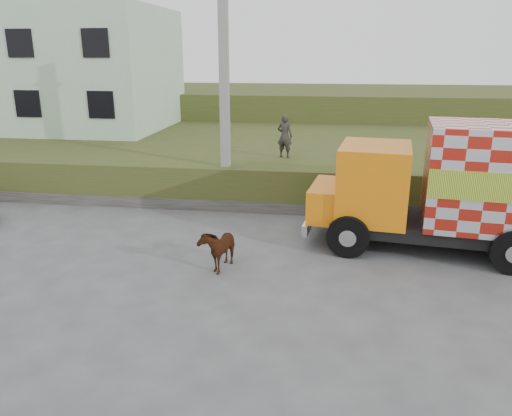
% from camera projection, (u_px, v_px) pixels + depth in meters
% --- Properties ---
extents(ground, '(120.00, 120.00, 0.00)m').
position_uv_depth(ground, '(229.00, 258.00, 13.48)').
color(ground, '#474749').
rests_on(ground, ground).
extents(embankment, '(40.00, 12.00, 1.50)m').
position_uv_depth(embankment, '(271.00, 157.00, 22.70)').
color(embankment, '#2F4A18').
rests_on(embankment, ground).
extents(embankment_far, '(40.00, 12.00, 3.00)m').
position_uv_depth(embankment_far, '(292.00, 111.00, 33.81)').
color(embankment_far, '#2F4A18').
rests_on(embankment_far, ground).
extents(retaining_strip, '(16.00, 0.50, 0.40)m').
position_uv_depth(retaining_strip, '(197.00, 203.00, 17.66)').
color(retaining_strip, '#595651').
rests_on(retaining_strip, ground).
extents(building, '(10.00, 8.00, 6.00)m').
position_uv_depth(building, '(69.00, 69.00, 25.92)').
color(building, '#AECCB2').
rests_on(building, embankment).
extents(utility_pole, '(1.20, 0.30, 8.00)m').
position_uv_depth(utility_pole, '(224.00, 91.00, 16.75)').
color(utility_pole, gray).
rests_on(utility_pole, ground).
extents(cargo_truck, '(8.23, 3.64, 3.56)m').
position_uv_depth(cargo_truck, '(477.00, 188.00, 13.33)').
color(cargo_truck, black).
rests_on(cargo_truck, ground).
extents(cow, '(0.86, 1.42, 1.12)m').
position_uv_depth(cow, '(218.00, 247.00, 12.73)').
color(cow, '#33110C').
rests_on(cow, ground).
extents(pedestrian, '(0.67, 0.53, 1.62)m').
position_uv_depth(pedestrian, '(285.00, 136.00, 18.72)').
color(pedestrian, '#322F2C').
rests_on(pedestrian, embankment).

